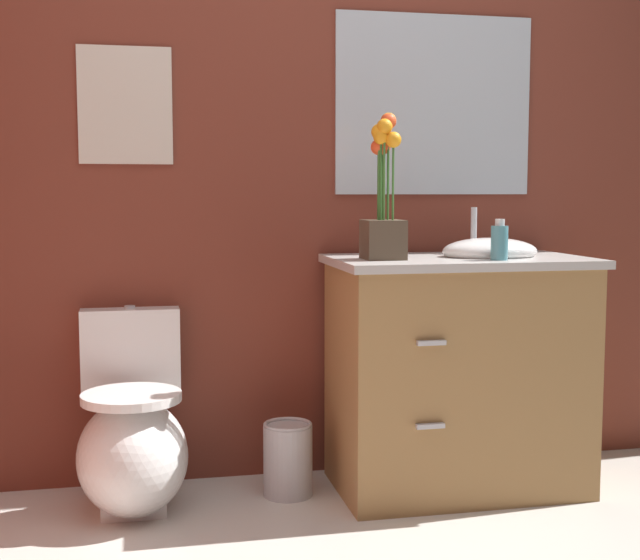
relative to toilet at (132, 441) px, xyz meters
The scene contains 8 objects.
wall_back 1.40m from the toilet, 17.74° to the left, with size 4.60×0.05×2.50m, color maroon.
toilet is the anchor object (origin of this frame).
vanity_cabinet 1.21m from the toilet, ahead, with size 0.94×0.56×1.05m.
flower_vase 1.21m from the toilet, ahead, with size 0.14×0.14×0.52m.
soap_bottle 1.46m from the toilet, ahead, with size 0.06×0.06×0.14m.
trash_bin 0.57m from the toilet, ahead, with size 0.18×0.18×0.27m.
wall_poster 1.21m from the toilet, 90.00° to the left, with size 0.34×0.01×0.43m, color beige.
wall_mirror 1.72m from the toilet, 12.68° to the left, with size 0.80×0.01×0.70m, color #B2BCC6.
Camera 1 is at (-0.72, -1.83, 1.11)m, focal length 48.95 mm.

